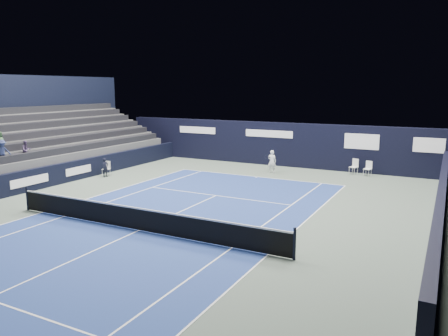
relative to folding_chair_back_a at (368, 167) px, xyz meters
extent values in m
plane|color=#4E5C52|center=(-6.12, -13.51, -0.55)|extent=(48.00, 48.00, 0.00)
cube|color=navy|center=(-6.12, -15.51, -0.54)|extent=(10.97, 23.77, 0.01)
cube|color=black|center=(4.38, -9.51, 0.35)|extent=(0.30, 22.00, 1.80)
cube|color=silver|center=(-0.02, -0.08, -0.10)|extent=(0.52, 0.51, 0.04)
cube|color=silver|center=(0.03, 0.10, 0.16)|extent=(0.41, 0.15, 0.50)
cylinder|color=silver|center=(0.20, 0.03, -0.32)|extent=(0.02, 0.02, 0.44)
cylinder|color=silver|center=(-0.15, 0.13, -0.32)|extent=(0.02, 0.02, 0.44)
cylinder|color=silver|center=(0.10, -0.30, -0.32)|extent=(0.02, 0.02, 0.44)
cylinder|color=silver|center=(-0.25, -0.19, -0.32)|extent=(0.02, 0.02, 0.44)
cube|color=silver|center=(-0.93, 0.08, -0.08)|extent=(0.57, 0.56, 0.04)
cube|color=silver|center=(-0.85, 0.26, 0.20)|extent=(0.42, 0.20, 0.53)
cylinder|color=silver|center=(-0.69, 0.17, -0.31)|extent=(0.03, 0.03, 0.47)
cylinder|color=silver|center=(-1.04, 0.32, -0.31)|extent=(0.03, 0.03, 0.47)
cylinder|color=silver|center=(-0.82, -0.16, -0.31)|extent=(0.03, 0.03, 0.47)
cylinder|color=silver|center=(-1.17, -0.02, -0.31)|extent=(0.03, 0.03, 0.47)
cube|color=silver|center=(-14.83, -7.81, -0.11)|extent=(0.49, 0.47, 0.04)
cube|color=silver|center=(-14.86, -7.62, 0.15)|extent=(0.42, 0.11, 0.50)
cylinder|color=silver|center=(-14.68, -7.61, -0.33)|extent=(0.02, 0.02, 0.44)
cylinder|color=silver|center=(-15.04, -7.68, -0.33)|extent=(0.02, 0.02, 0.44)
cylinder|color=silver|center=(-14.62, -7.94, -0.33)|extent=(0.02, 0.02, 0.44)
cylinder|color=silver|center=(-14.97, -8.01, -0.33)|extent=(0.02, 0.02, 0.44)
imported|color=black|center=(-14.66, -8.05, 0.06)|extent=(0.35, 0.48, 1.21)
cube|color=white|center=(-6.12, -3.62, -0.54)|extent=(10.97, 0.06, 0.00)
cube|color=white|center=(-0.63, -15.51, -0.54)|extent=(0.06, 23.77, 0.00)
cube|color=white|center=(-11.60, -15.51, -0.54)|extent=(0.06, 23.77, 0.00)
cube|color=white|center=(-2.00, -15.51, -0.54)|extent=(0.06, 23.77, 0.00)
cube|color=white|center=(-10.23, -15.51, -0.54)|extent=(0.06, 23.77, 0.00)
cube|color=white|center=(-6.12, -9.11, -0.54)|extent=(8.23, 0.06, 0.00)
cube|color=white|center=(-6.12, -15.51, -0.54)|extent=(0.06, 12.80, 0.00)
cube|color=white|center=(-6.12, -3.77, -0.54)|extent=(0.06, 0.30, 0.00)
cylinder|color=black|center=(0.28, -15.51, 0.00)|extent=(0.10, 0.10, 1.10)
cylinder|color=black|center=(-12.52, -15.51, 0.00)|extent=(0.10, 0.10, 1.10)
cube|color=black|center=(-6.12, -15.51, -0.09)|extent=(12.80, 0.03, 0.86)
cube|color=white|center=(-6.12, -15.51, 0.36)|extent=(12.80, 0.05, 0.06)
cube|color=black|center=(-6.12, 0.99, 1.00)|extent=(26.00, 0.60, 3.10)
cube|color=silver|center=(-13.12, 0.67, 1.75)|extent=(3.20, 0.02, 0.50)
cube|color=silver|center=(-7.12, 0.67, 1.75)|extent=(3.60, 0.02, 0.50)
cube|color=silver|center=(-0.62, 0.67, 1.55)|extent=(2.20, 0.02, 1.00)
cube|color=silver|center=(3.38, 0.67, 1.55)|extent=(1.80, 0.02, 0.90)
cube|color=black|center=(-15.62, -9.51, 0.05)|extent=(0.30, 22.00, 1.20)
cube|color=silver|center=(-15.45, -13.01, 0.05)|extent=(0.02, 2.40, 0.45)
cube|color=silver|center=(-15.45, -9.51, 0.05)|extent=(0.02, 2.00, 0.45)
cube|color=#4B4B4E|center=(-16.22, -8.51, 0.28)|extent=(0.90, 16.00, 1.65)
cube|color=#515154|center=(-17.12, -8.51, 0.50)|extent=(0.90, 16.00, 2.10)
cube|color=#464649|center=(-18.02, -8.51, 0.73)|extent=(0.90, 16.00, 2.55)
cube|color=#515154|center=(-18.92, -8.51, 0.95)|extent=(0.90, 16.00, 3.00)
cube|color=#4A4A4C|center=(-19.82, -8.51, 1.18)|extent=(0.90, 16.00, 3.45)
cube|color=#555558|center=(-20.72, -8.51, 1.40)|extent=(0.90, 16.00, 3.90)
cube|color=black|center=(-16.22, -8.51, 1.30)|extent=(0.63, 15.20, 0.40)
cube|color=black|center=(-17.12, -8.51, 1.75)|extent=(0.63, 15.20, 0.40)
cube|color=black|center=(-18.02, -8.51, 2.20)|extent=(0.63, 15.20, 0.40)
cube|color=black|center=(-18.92, -8.51, 2.65)|extent=(0.63, 15.20, 0.40)
cube|color=black|center=(-19.82, -8.51, 3.10)|extent=(0.63, 15.20, 0.40)
cube|color=black|center=(-20.72, -8.51, 3.55)|extent=(0.63, 15.20, 0.40)
cube|color=black|center=(-21.47, -8.51, 2.65)|extent=(0.60, 18.00, 6.40)
imported|color=#403152|center=(-16.22, -12.48, 1.63)|extent=(0.52, 0.60, 1.05)
imported|color=navy|center=(-16.22, -13.92, 1.73)|extent=(0.67, 0.90, 1.24)
imported|color=#305030|center=(-17.12, -13.39, 2.12)|extent=(0.49, 0.63, 1.14)
imported|color=white|center=(-5.83, -1.92, 0.21)|extent=(0.61, 0.46, 1.52)
cylinder|color=black|center=(-5.98, -2.22, 0.50)|extent=(0.03, 0.29, 0.13)
torus|color=black|center=(-5.98, -2.47, 0.60)|extent=(0.30, 0.13, 0.29)
camera|label=1|loc=(4.50, -28.57, 5.02)|focal=35.00mm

